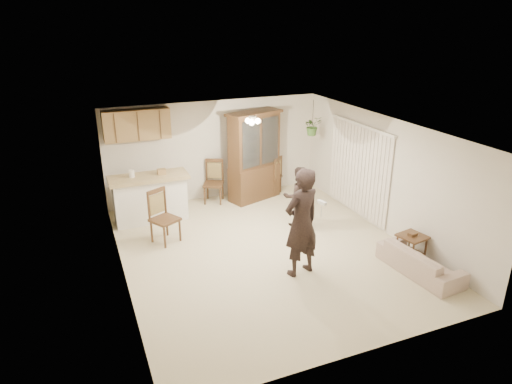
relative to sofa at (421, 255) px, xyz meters
name	(u,v)px	position (x,y,z in m)	size (l,w,h in m)	color
floor	(266,251)	(-2.28, 1.84, -0.37)	(6.50, 6.50, 0.00)	beige
ceiling	(267,129)	(-2.28, 1.84, 2.13)	(5.50, 6.50, 0.02)	silver
wall_back	(215,150)	(-2.28, 5.09, 0.88)	(5.50, 0.02, 2.50)	beige
wall_front	(366,277)	(-2.28, -1.41, 0.88)	(5.50, 0.02, 2.50)	beige
wall_left	(118,215)	(-5.03, 1.84, 0.88)	(0.02, 6.50, 2.50)	beige
wall_right	(384,175)	(0.47, 1.84, 0.88)	(0.02, 6.50, 2.50)	beige
breakfast_bar	(150,200)	(-4.13, 4.19, 0.13)	(1.60, 0.55, 1.00)	white
bar_top	(148,177)	(-4.13, 4.19, 0.68)	(1.75, 0.70, 0.08)	tan
upper_cabinets	(137,125)	(-4.18, 4.91, 1.73)	(1.50, 0.34, 0.70)	brown
vertical_blinds	(358,170)	(0.43, 2.74, 0.73)	(0.06, 2.30, 2.10)	silver
ceiling_fixture	(252,120)	(-2.08, 3.04, 2.03)	(0.36, 0.36, 0.20)	#FFEABF
hanging_plant	(312,126)	(0.02, 4.24, 1.48)	(0.43, 0.37, 0.48)	#335F26
plant_cord	(313,113)	(0.02, 4.24, 1.81)	(0.01, 0.01, 0.65)	black
sofa	(421,255)	(0.00, 0.00, 0.00)	(1.87, 0.73, 0.73)	beige
adult	(301,228)	(-2.03, 0.83, 0.53)	(0.66, 0.43, 1.80)	black
child	(298,197)	(-1.14, 2.69, 0.31)	(0.66, 0.51, 1.35)	black
china_hutch	(254,157)	(-1.42, 4.56, 0.75)	(1.53, 0.98, 2.26)	#3D2616
side_table	(411,247)	(0.17, 0.45, -0.10)	(0.56, 0.56, 0.58)	#3D2616
chair_bar	(166,228)	(-4.04, 3.00, -0.05)	(0.68, 0.68, 1.13)	#3D2616
chair_hutch_left	(214,191)	(-2.46, 4.72, -0.06)	(0.64, 0.64, 1.08)	#3D2616
chair_hutch_right	(271,183)	(-0.87, 4.73, -0.08)	(0.64, 0.64, 1.02)	#3D2616
controller_adult	(322,203)	(-1.91, 0.37, 1.19)	(0.05, 0.18, 0.05)	white
controller_child	(302,195)	(-1.19, 2.38, 0.48)	(0.04, 0.12, 0.04)	white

